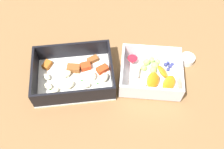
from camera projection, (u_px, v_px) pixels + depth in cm
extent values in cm
cube|color=brown|center=(116.00, 80.00, 68.98)|extent=(80.00, 80.00, 2.00)
cube|color=white|center=(75.00, 78.00, 67.78)|extent=(22.34, 17.49, 0.60)
cube|color=black|center=(34.00, 76.00, 64.58)|extent=(2.01, 15.64, 5.50)
cube|color=black|center=(111.00, 68.00, 65.87)|extent=(2.01, 15.64, 5.50)
cube|color=black|center=(72.00, 50.00, 69.30)|extent=(19.79, 2.39, 5.50)
cube|color=black|center=(74.00, 97.00, 61.15)|extent=(19.79, 2.39, 5.50)
ellipsoid|color=beige|center=(47.00, 77.00, 66.75)|extent=(2.76, 2.77, 1.15)
ellipsoid|color=beige|center=(86.00, 85.00, 65.31)|extent=(2.32, 1.67, 1.14)
ellipsoid|color=beige|center=(55.00, 91.00, 64.33)|extent=(2.88, 2.67, 1.18)
ellipsoid|color=beige|center=(104.00, 92.00, 64.18)|extent=(2.43, 1.76, 1.17)
ellipsoid|color=beige|center=(48.00, 86.00, 65.10)|extent=(2.92, 2.74, 1.19)
ellipsoid|color=beige|center=(105.00, 77.00, 66.40)|extent=(2.76, 3.36, 1.45)
ellipsoid|color=beige|center=(70.00, 85.00, 65.13)|extent=(3.27, 3.34, 1.38)
ellipsoid|color=beige|center=(66.00, 74.00, 67.05)|extent=(3.41, 3.18, 1.40)
ellipsoid|color=beige|center=(93.00, 75.00, 66.92)|extent=(2.09, 2.71, 1.24)
ellipsoid|color=beige|center=(85.00, 92.00, 64.09)|extent=(2.27, 2.65, 1.12)
cube|color=red|center=(86.00, 66.00, 68.56)|extent=(3.27, 2.83, 1.68)
cube|color=brown|center=(74.00, 68.00, 68.16)|extent=(3.74, 2.58, 1.73)
cube|color=brown|center=(93.00, 59.00, 70.11)|extent=(3.43, 2.94, 1.27)
cube|color=red|center=(102.00, 69.00, 68.22)|extent=(3.78, 3.39, 1.37)
cube|color=#AD5B1E|center=(47.00, 65.00, 69.04)|extent=(2.83, 3.23, 1.37)
cube|color=#387A33|center=(98.00, 84.00, 66.35)|extent=(0.60, 0.40, 0.20)
cube|color=#387A33|center=(82.00, 81.00, 66.87)|extent=(0.60, 0.40, 0.20)
cube|color=#387A33|center=(50.00, 90.00, 65.34)|extent=(0.60, 0.40, 0.20)
cube|color=white|center=(149.00, 78.00, 67.88)|extent=(17.42, 15.50, 0.60)
cube|color=white|center=(122.00, 70.00, 65.79)|extent=(2.17, 13.75, 5.27)
cube|color=white|center=(180.00, 74.00, 65.05)|extent=(2.17, 13.75, 5.27)
cube|color=white|center=(151.00, 52.00, 68.99)|extent=(14.73, 2.28, 5.27)
cube|color=white|center=(151.00, 93.00, 61.84)|extent=(14.73, 2.28, 5.27)
ellipsoid|color=orange|center=(169.00, 84.00, 63.60)|extent=(5.65, 5.45, 4.69)
ellipsoid|color=orange|center=(153.00, 80.00, 64.34)|extent=(5.72, 5.74, 4.36)
ellipsoid|color=orange|center=(163.00, 73.00, 65.85)|extent=(4.71, 4.97, 4.02)
cube|color=#F4EACC|center=(140.00, 88.00, 64.86)|extent=(3.07, 2.59, 1.59)
cube|color=#F4EACC|center=(135.00, 73.00, 67.25)|extent=(2.83, 3.48, 1.88)
sphere|color=#9ECC60|center=(144.00, 68.00, 68.21)|extent=(1.77, 1.77, 1.77)
sphere|color=#9ECC60|center=(154.00, 66.00, 68.53)|extent=(1.96, 1.96, 1.96)
sphere|color=#9ECC60|center=(152.00, 60.00, 69.78)|extent=(1.60, 1.60, 1.60)
sphere|color=#9ECC60|center=(146.00, 62.00, 69.16)|extent=(1.99, 1.99, 1.99)
sphere|color=#9ECC60|center=(158.00, 62.00, 69.49)|extent=(1.60, 1.60, 1.60)
sphere|color=#9ECC60|center=(153.00, 70.00, 67.70)|extent=(1.94, 1.94, 1.94)
cone|color=red|center=(132.00, 61.00, 69.30)|extent=(2.79, 2.79, 2.23)
sphere|color=navy|center=(168.00, 63.00, 69.63)|extent=(1.00, 1.00, 1.00)
sphere|color=navy|center=(166.00, 65.00, 69.18)|extent=(1.17, 1.17, 1.17)
sphere|color=navy|center=(168.00, 70.00, 68.36)|extent=(1.03, 1.03, 1.03)
sphere|color=navy|center=(172.00, 64.00, 69.43)|extent=(0.94, 0.94, 0.94)
sphere|color=navy|center=(170.00, 66.00, 68.89)|extent=(1.18, 1.18, 1.18)
cylinder|color=white|center=(187.00, 59.00, 70.42)|extent=(4.05, 4.05, 2.03)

